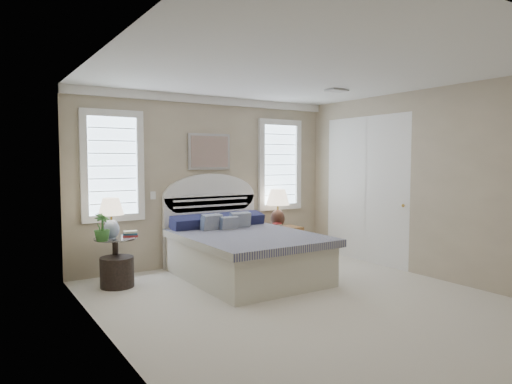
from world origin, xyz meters
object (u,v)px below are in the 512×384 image
object	(u,v)px
floor_pot	(117,272)
side_table_left	(116,255)
nightstand_right	(286,235)
lamp_right	(278,204)
bed	(242,250)
lamp_left	(111,214)

from	to	relation	value
floor_pot	side_table_left	bearing A→B (deg)	79.18
nightstand_right	lamp_right	size ratio (longest dim) A/B	0.80
bed	lamp_right	bearing A→B (deg)	33.28
side_table_left	nightstand_right	world-z (taller)	side_table_left
lamp_left	lamp_right	world-z (taller)	lamp_right
side_table_left	lamp_left	distance (m)	0.58
side_table_left	floor_pot	bearing A→B (deg)	-100.82
bed	floor_pot	distance (m)	1.74
side_table_left	lamp_right	bearing A→B (deg)	3.91
floor_pot	lamp_left	bearing A→B (deg)	97.04
bed	side_table_left	size ratio (longest dim) A/B	3.61
lamp_left	lamp_right	size ratio (longest dim) A/B	0.84
side_table_left	bed	bearing A→B (deg)	-19.74
lamp_right	bed	bearing A→B (deg)	-146.72
nightstand_right	lamp_right	distance (m)	0.56
side_table_left	floor_pot	size ratio (longest dim) A/B	1.43
bed	floor_pot	world-z (taller)	bed
bed	lamp_left	size ratio (longest dim) A/B	4.11
bed	side_table_left	bearing A→B (deg)	160.26
floor_pot	lamp_left	distance (m)	0.78
floor_pot	bed	bearing A→B (deg)	-13.66
lamp_left	lamp_right	bearing A→B (deg)	4.34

